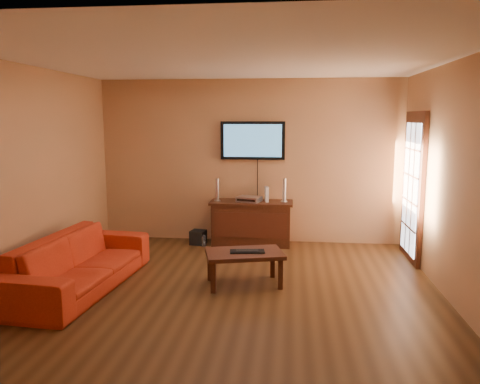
# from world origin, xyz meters

# --- Properties ---
(ground_plane) EXTENTS (5.00, 5.00, 0.00)m
(ground_plane) POSITION_xyz_m (0.00, 0.00, 0.00)
(ground_plane) COLOR #39220F
(ground_plane) RESTS_ON ground
(room_walls) EXTENTS (5.00, 5.00, 5.00)m
(room_walls) POSITION_xyz_m (0.00, 0.62, 1.69)
(room_walls) COLOR tan
(room_walls) RESTS_ON ground
(french_door) EXTENTS (0.07, 1.02, 2.22)m
(french_door) POSITION_xyz_m (2.46, 1.70, 1.05)
(french_door) COLOR #34160B
(french_door) RESTS_ON ground
(media_console) EXTENTS (1.34, 0.51, 0.72)m
(media_console) POSITION_xyz_m (0.06, 2.24, 0.36)
(media_console) COLOR #34160B
(media_console) RESTS_ON ground
(television) EXTENTS (1.06, 0.08, 0.62)m
(television) POSITION_xyz_m (0.06, 2.45, 1.70)
(television) COLOR black
(television) RESTS_ON ground
(coffee_table) EXTENTS (1.05, 0.78, 0.42)m
(coffee_table) POSITION_xyz_m (0.14, 0.34, 0.36)
(coffee_table) COLOR #34160B
(coffee_table) RESTS_ON ground
(sofa) EXTENTS (0.83, 2.28, 0.87)m
(sofa) POSITION_xyz_m (-1.84, -0.01, 0.44)
(sofa) COLOR #B62D14
(sofa) RESTS_ON ground
(speaker_left) EXTENTS (0.10, 0.10, 0.37)m
(speaker_left) POSITION_xyz_m (-0.50, 2.21, 0.89)
(speaker_left) COLOR silver
(speaker_left) RESTS_ON media_console
(speaker_right) EXTENTS (0.11, 0.11, 0.38)m
(speaker_right) POSITION_xyz_m (0.59, 2.26, 0.90)
(speaker_right) COLOR silver
(speaker_right) RESTS_ON media_console
(av_receiver) EXTENTS (0.43, 0.36, 0.08)m
(av_receiver) POSITION_xyz_m (0.02, 2.21, 0.76)
(av_receiver) COLOR silver
(av_receiver) RESTS_ON media_console
(game_console) EXTENTS (0.08, 0.18, 0.24)m
(game_console) POSITION_xyz_m (0.31, 2.25, 0.84)
(game_console) COLOR white
(game_console) RESTS_ON media_console
(subwoofer) EXTENTS (0.27, 0.27, 0.23)m
(subwoofer) POSITION_xyz_m (-0.82, 2.15, 0.11)
(subwoofer) COLOR black
(subwoofer) RESTS_ON ground
(bottle) EXTENTS (0.07, 0.07, 0.20)m
(bottle) POSITION_xyz_m (-0.69, 2.01, 0.09)
(bottle) COLOR white
(bottle) RESTS_ON ground
(keyboard) EXTENTS (0.44, 0.22, 0.03)m
(keyboard) POSITION_xyz_m (0.17, 0.32, 0.44)
(keyboard) COLOR black
(keyboard) RESTS_ON coffee_table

